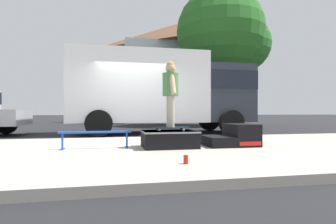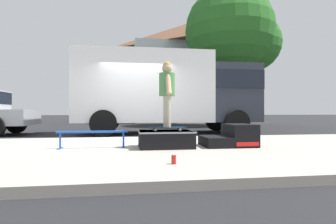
{
  "view_description": "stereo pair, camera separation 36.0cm",
  "coord_description": "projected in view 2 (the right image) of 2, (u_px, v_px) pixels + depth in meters",
  "views": [
    {
      "loc": [
        -0.66,
        -8.15,
        0.82
      ],
      "look_at": [
        0.68,
        -1.56,
        0.83
      ],
      "focal_mm": 28.89,
      "sensor_mm": 36.0,
      "label": 1
    },
    {
      "loc": [
        -0.31,
        -8.22,
        0.82
      ],
      "look_at": [
        0.68,
        -1.56,
        0.83
      ],
      "focal_mm": 28.89,
      "sensor_mm": 36.0,
      "label": 2
    }
  ],
  "objects": [
    {
      "name": "ground_plane",
      "position": [
        138.0,
        139.0,
        8.17
      ],
      "size": [
        140.0,
        140.0,
        0.0
      ],
      "primitive_type": "plane",
      "color": "black"
    },
    {
      "name": "sidewalk_slab",
      "position": [
        144.0,
        152.0,
        5.21
      ],
      "size": [
        50.0,
        5.0,
        0.12
      ],
      "primitive_type": "cube",
      "color": "#A8A093",
      "rests_on": "ground"
    },
    {
      "name": "skate_box",
      "position": [
        166.0,
        138.0,
        5.39
      ],
      "size": [
        1.07,
        0.84,
        0.33
      ],
      "color": "black",
      "rests_on": "sidewalk_slab"
    },
    {
      "name": "kicker_ramp",
      "position": [
        232.0,
        137.0,
        5.6
      ],
      "size": [
        1.05,
        0.8,
        0.45
      ],
      "color": "black",
      "rests_on": "sidewalk_slab"
    },
    {
      "name": "grind_rail",
      "position": [
        92.0,
        135.0,
        5.28
      ],
      "size": [
        1.36,
        0.28,
        0.34
      ],
      "color": "blue",
      "rests_on": "sidewalk_slab"
    },
    {
      "name": "skateboard",
      "position": [
        167.0,
        128.0,
        5.43
      ],
      "size": [
        0.79,
        0.24,
        0.07
      ],
      "color": "navy",
      "rests_on": "skate_box"
    },
    {
      "name": "skater_kid",
      "position": [
        167.0,
        88.0,
        5.43
      ],
      "size": [
        0.32,
        0.68,
        1.32
      ],
      "color": "#B7AD99",
      "rests_on": "skateboard"
    },
    {
      "name": "soda_can",
      "position": [
        174.0,
        159.0,
        3.65
      ],
      "size": [
        0.07,
        0.07,
        0.13
      ],
      "color": "red",
      "rests_on": "sidewalk_slab"
    },
    {
      "name": "box_truck",
      "position": [
        168.0,
        90.0,
        10.53
      ],
      "size": [
        6.91,
        2.63,
        3.05
      ],
      "color": "white",
      "rests_on": "ground"
    },
    {
      "name": "street_tree_main",
      "position": [
        234.0,
        34.0,
        16.27
      ],
      "size": [
        5.83,
        5.3,
        8.35
      ],
      "color": "brown",
      "rests_on": "ground"
    },
    {
      "name": "house_behind",
      "position": [
        187.0,
        72.0,
        23.04
      ],
      "size": [
        9.54,
        8.22,
        8.4
      ],
      "color": "silver",
      "rests_on": "ground"
    }
  ]
}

